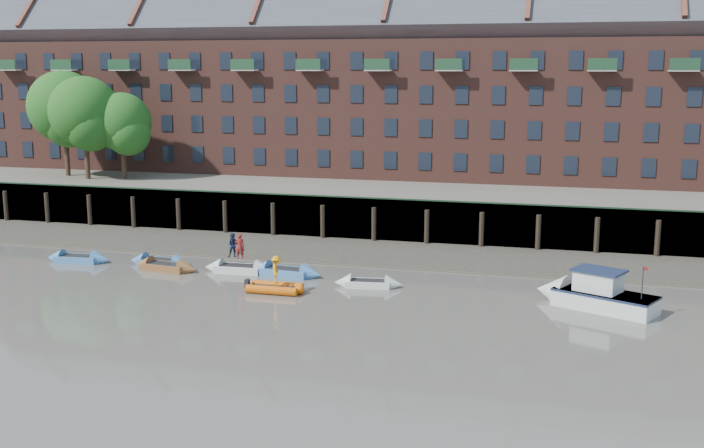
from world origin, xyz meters
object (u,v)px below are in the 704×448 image
(rowboat_3, at_px, (239,269))
(rowboat_4, at_px, (286,272))
(motor_launch, at_px, (586,294))
(person_rower_a, at_px, (240,246))
(rib_tender, at_px, (277,288))
(rowboat_5, at_px, (368,284))
(person_rib_crew, at_px, (276,270))
(person_rower_b, at_px, (233,245))
(rowboat_0, at_px, (78,259))
(rowboat_1, at_px, (160,262))
(rowboat_2, at_px, (166,267))

(rowboat_3, height_order, rowboat_4, rowboat_4)
(rowboat_4, distance_m, motor_launch, 18.20)
(person_rower_a, bearing_deg, rib_tender, 115.44)
(rowboat_5, distance_m, rib_tender, 5.46)
(rowboat_5, bearing_deg, rowboat_4, 160.42)
(rowboat_3, height_order, rib_tender, rowboat_3)
(person_rib_crew, bearing_deg, person_rower_b, 30.05)
(rowboat_5, bearing_deg, motor_launch, -10.55)
(rowboat_0, distance_m, rowboat_4, 14.69)
(rowboat_1, bearing_deg, motor_launch, -3.29)
(rowboat_5, bearing_deg, person_rower_b, 163.86)
(rowboat_3, bearing_deg, rowboat_2, -173.36)
(rowboat_2, xyz_separation_m, person_rower_b, (4.34, 0.92, 1.46))
(motor_launch, xyz_separation_m, person_rower_a, (-21.13, 2.04, 1.01))
(rowboat_0, relative_size, rowboat_1, 1.02)
(rowboat_5, bearing_deg, rowboat_2, 170.65)
(person_rib_crew, bearing_deg, rowboat_0, 59.40)
(rib_tender, bearing_deg, rowboat_5, 27.48)
(rowboat_0, relative_size, rowboat_4, 0.93)
(rowboat_4, bearing_deg, person_rower_b, -177.27)
(person_rower_b, bearing_deg, motor_launch, -26.45)
(rowboat_5, distance_m, person_rower_a, 8.91)
(rowboat_2, bearing_deg, motor_launch, 3.32)
(rowboat_2, height_order, rib_tender, rowboat_2)
(rowboat_3, relative_size, rib_tender, 1.39)
(rowboat_1, distance_m, person_rib_crew, 10.62)
(rib_tender, distance_m, motor_launch, 17.38)
(rowboat_1, xyz_separation_m, rowboat_5, (14.52, -1.64, -0.02))
(rowboat_2, height_order, person_rower_a, person_rower_a)
(rowboat_3, distance_m, rib_tender, 5.50)
(person_rower_b, bearing_deg, rowboat_3, -45.67)
(person_rower_a, distance_m, person_rower_b, 0.59)
(rowboat_0, height_order, rowboat_3, rowboat_3)
(rowboat_4, relative_size, rowboat_5, 1.17)
(rowboat_4, bearing_deg, rowboat_0, -173.07)
(rowboat_2, xyz_separation_m, rowboat_4, (7.93, 0.70, 0.01))
(motor_launch, height_order, person_rower_a, person_rower_a)
(rowboat_4, xyz_separation_m, rowboat_5, (5.64, -1.26, -0.04))
(rowboat_4, bearing_deg, motor_launch, -0.06)
(person_rower_a, distance_m, person_rib_crew, 5.45)
(rowboat_1, height_order, rowboat_2, rowboat_2)
(motor_launch, bearing_deg, person_rib_crew, 30.87)
(person_rib_crew, bearing_deg, rowboat_3, 28.57)
(rowboat_3, xyz_separation_m, person_rib_crew, (3.97, -3.86, 1.13))
(rowboat_0, xyz_separation_m, rowboat_3, (11.52, 0.17, 0.01))
(rowboat_5, distance_m, person_rower_b, 9.47)
(rowboat_2, xyz_separation_m, person_rower_a, (4.88, 0.69, 1.49))
(rowboat_0, height_order, person_rib_crew, person_rib_crew)
(rowboat_5, height_order, person_rower_a, person_rower_a)
(rowboat_4, distance_m, rowboat_5, 5.78)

